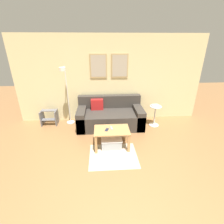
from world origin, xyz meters
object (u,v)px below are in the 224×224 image
Objects in this scene: remote_control at (111,128)px; cell_phone at (107,130)px; storage_bin at (111,142)px; floor_lamp at (66,89)px; step_stool at (49,117)px; side_table at (155,114)px; book_stack at (155,105)px; couch at (110,116)px; coffee_table at (112,133)px.

remote_control reaches higher than cell_phone.
storage_bin is 0.36m from remote_control.
step_stool is at bearing 173.18° from floor_lamp.
remote_control is at bearing -145.12° from side_table.
floor_lamp is 1.06m from step_stool.
couch is at bearing 175.83° from book_stack.
coffee_table is 1.32× the size of side_table.
cell_phone reaches higher than step_stool.
storage_bin is at bearing -91.66° from couch.
cell_phone is at bearing -177.64° from coffee_table.
storage_bin is at bearing -45.87° from floor_lamp.
book_stack is 1.45× the size of remote_control.
side_table is at bearing 25.94° from remote_control.
remote_control is (0.01, 0.07, 0.35)m from storage_bin.
storage_bin is 3.50× the size of cell_phone.
side_table is 3.16m from step_stool.
side_table reaches higher than remote_control.
couch is 1.13m from cell_phone.
coffee_table reaches higher than step_stool.
side_table is (1.35, 1.01, 0.25)m from storage_bin.
coffee_table is 5.44× the size of remote_control.
remote_control is (-0.03, -1.04, 0.18)m from couch.
couch reaches higher than coffee_table.
coffee_table is 5.82× the size of cell_phone.
side_table is 2.85× the size of book_stack.
couch reaches higher than storage_bin.
couch reaches higher than remote_control.
cell_phone is at bearing -97.08° from couch.
couch reaches higher than side_table.
remote_control is at bearing -144.46° from book_stack.
couch is at bearing 88.34° from storage_bin.
storage_bin is 0.28× the size of floor_lamp.
side_table is 0.27m from book_stack.
couch is 3.06× the size of side_table.
coffee_table is 0.47× the size of floor_lamp.
floor_lamp is at bearing -6.82° from step_stool.
coffee_table is 2.22m from step_stool.
storage_bin is at bearing -143.27° from side_table.
cell_phone is (-1.46, -1.00, 0.10)m from side_table.
remote_control is at bearing 94.32° from coffee_table.
cell_phone is at bearing -145.60° from side_table.
cell_phone is at bearing -160.84° from remote_control.
step_stool is at bearing 136.75° from remote_control.
floor_lamp is (-1.22, 0.11, 0.82)m from couch.
remote_control is (1.20, -1.16, -0.63)m from floor_lamp.
couch is 1.13m from storage_bin.
cell_phone is at bearing -48.23° from floor_lamp.
couch is 8.72× the size of book_stack.
remote_control is 0.32× the size of step_stool.
floor_lamp is 2.66m from side_table.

